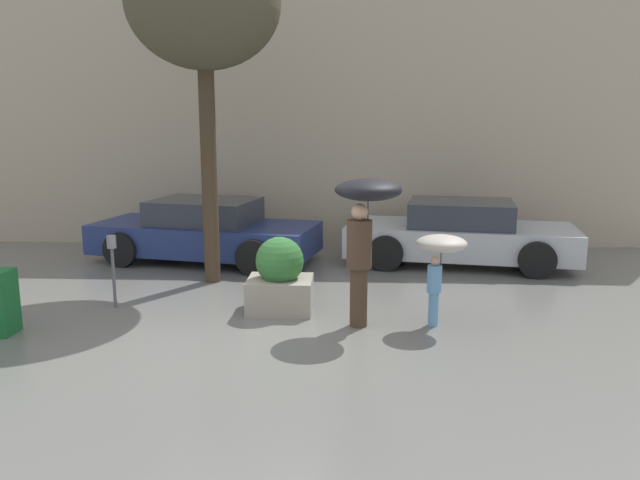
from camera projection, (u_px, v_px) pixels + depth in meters
The scene contains 9 objects.
ground_plane at pixel (232, 338), 8.47m from camera, with size 40.00×40.00×0.00m, color slate.
building_facade at pixel (281, 115), 14.26m from camera, with size 18.00×0.30×6.00m.
planter_box at pixel (280, 278), 9.55m from camera, with size 0.99×0.81×1.16m.
person_adult at pixel (365, 216), 8.71m from camera, with size 0.94×0.94×2.10m.
person_child at pixel (440, 252), 8.79m from camera, with size 0.72×0.72×1.31m.
parked_car_near at pixel (205, 232), 12.91m from camera, with size 4.85×2.75×1.29m.
parked_car_far at pixel (460, 234), 12.67m from camera, with size 4.77×2.60×1.29m.
street_tree at pixel (203, 6), 10.45m from camera, with size 2.62×2.62×5.95m.
parking_meter at pixel (112, 256), 9.67m from camera, with size 0.14×0.14×1.15m.
Camera 1 is at (1.58, -7.98, 2.94)m, focal length 35.00 mm.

